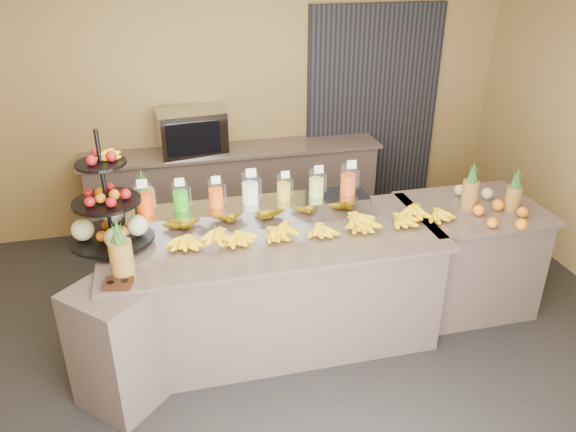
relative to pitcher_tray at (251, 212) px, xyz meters
name	(u,v)px	position (x,y,z in m)	size (l,w,h in m)	color
ground	(283,361)	(0.12, -0.58, -1.01)	(6.00, 6.00, 0.00)	black
room_envelope	(283,91)	(0.30, 0.21, 0.87)	(6.04, 5.02, 2.82)	olive
buffet_counter	(261,293)	(0.00, -0.32, -0.54)	(2.75, 1.25, 0.93)	gray
right_counter	(466,256)	(1.82, -0.18, -0.54)	(1.08, 0.88, 0.93)	gray
back_ledge	(235,190)	(0.12, 1.67, -0.54)	(3.10, 0.55, 0.93)	gray
pitcher_tray	(251,212)	(0.00, 0.00, 0.00)	(1.85, 0.30, 0.15)	gray
juice_pitcher_orange_a	(144,201)	(-0.78, 0.00, 0.18)	(0.13, 0.13, 0.31)	silver
juice_pitcher_green	(181,198)	(-0.52, 0.00, 0.17)	(0.12, 0.12, 0.29)	silver
juice_pitcher_orange_b	(216,195)	(-0.26, 0.00, 0.17)	(0.11, 0.12, 0.28)	silver
juice_pitcher_milk	(250,190)	(0.00, 0.00, 0.18)	(0.13, 0.14, 0.32)	silver
juice_pitcher_lemon	(284,189)	(0.26, 0.00, 0.16)	(0.11, 0.11, 0.27)	silver
juice_pitcher_lime	(316,185)	(0.52, 0.00, 0.17)	(0.12, 0.12, 0.29)	silver
juice_pitcher_orange_c	(348,181)	(0.78, 0.00, 0.18)	(0.13, 0.13, 0.31)	silver
banana_heap	(319,223)	(0.45, -0.30, 0.00)	(2.16, 0.20, 0.18)	yellow
fruit_stand	(115,215)	(-0.99, -0.12, 0.14)	(0.63, 0.63, 0.85)	black
condiment_caddy	(118,283)	(-0.98, -0.69, -0.06)	(0.18, 0.13, 0.03)	black
pineapple_left_a	(121,255)	(-0.94, -0.58, 0.08)	(0.15, 0.15, 0.41)	brown
pineapple_left_b	(145,204)	(-0.79, 0.13, 0.10)	(0.16, 0.16, 0.45)	brown
right_fruit_pile	(495,206)	(1.89, -0.35, 0.00)	(0.45, 0.43, 0.24)	brown
oven_warmer	(191,132)	(-0.30, 1.67, 0.14)	(0.66, 0.46, 0.44)	gray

